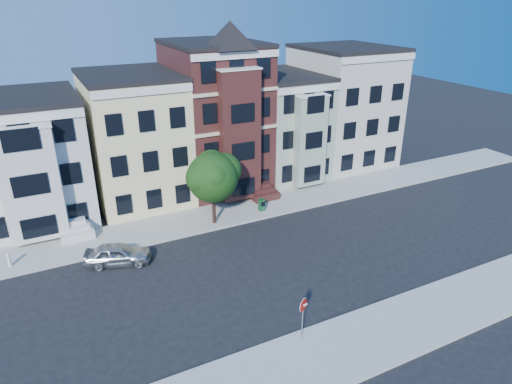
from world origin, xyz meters
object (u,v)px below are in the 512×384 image
parked_car (118,254)px  stop_sign (303,316)px  street_tree (213,181)px  fire_hydrant (9,261)px  newspaper_box (262,205)px

parked_car → stop_sign: bearing=-130.4°
street_tree → parked_car: 8.28m
street_tree → parked_car: size_ratio=1.65×
street_tree → fire_hydrant: size_ratio=9.47×
parked_car → newspaper_box: 11.81m
fire_hydrant → parked_car: bearing=-22.3°
street_tree → fire_hydrant: bearing=178.9°
street_tree → parked_car: (-7.46, -2.25, -2.82)m
parked_car → fire_hydrant: size_ratio=5.74×
fire_hydrant → stop_sign: 18.81m
street_tree → fire_hydrant: 13.94m
street_tree → stop_sign: 13.65m
parked_car → stop_sign: (6.65, -11.22, 0.79)m
street_tree → newspaper_box: 5.00m
newspaper_box → fire_hydrant: (-17.70, 0.03, -0.13)m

